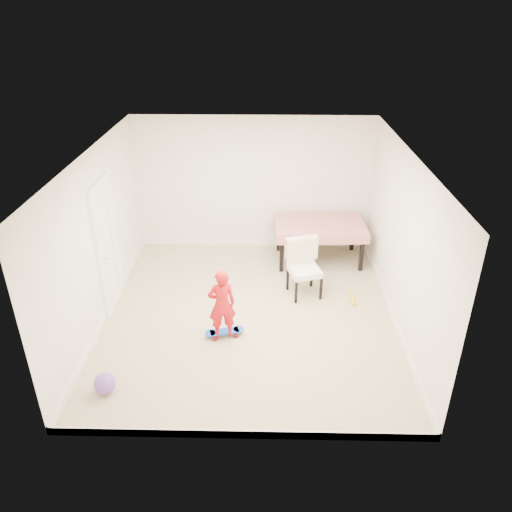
{
  "coord_description": "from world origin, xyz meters",
  "views": [
    {
      "loc": [
        0.25,
        -6.58,
        4.51
      ],
      "look_at": [
        0.1,
        0.2,
        0.95
      ],
      "focal_mm": 35.0,
      "sensor_mm": 36.0,
      "label": 1
    }
  ],
  "objects_px": {
    "dining_chair": "(305,269)",
    "dining_table": "(319,242)",
    "child": "(222,306)",
    "skateboard": "(225,333)",
    "balloon": "(105,384)"
  },
  "relations": [
    {
      "from": "dining_chair",
      "to": "skateboard",
      "type": "relative_size",
      "value": 1.67
    },
    {
      "from": "dining_chair",
      "to": "balloon",
      "type": "distance_m",
      "value": 3.62
    },
    {
      "from": "skateboard",
      "to": "balloon",
      "type": "bearing_deg",
      "value": -153.71
    },
    {
      "from": "dining_chair",
      "to": "dining_table",
      "type": "bearing_deg",
      "value": 57.82
    },
    {
      "from": "skateboard",
      "to": "balloon",
      "type": "distance_m",
      "value": 1.88
    },
    {
      "from": "skateboard",
      "to": "balloon",
      "type": "height_order",
      "value": "balloon"
    },
    {
      "from": "balloon",
      "to": "dining_chair",
      "type": "bearing_deg",
      "value": 42.01
    },
    {
      "from": "skateboard",
      "to": "child",
      "type": "height_order",
      "value": "child"
    },
    {
      "from": "dining_table",
      "to": "skateboard",
      "type": "height_order",
      "value": "dining_table"
    },
    {
      "from": "child",
      "to": "balloon",
      "type": "xyz_separation_m",
      "value": [
        -1.41,
        -1.17,
        -0.41
      ]
    },
    {
      "from": "dining_chair",
      "to": "balloon",
      "type": "height_order",
      "value": "dining_chair"
    },
    {
      "from": "dining_chair",
      "to": "skateboard",
      "type": "height_order",
      "value": "dining_chair"
    },
    {
      "from": "dining_table",
      "to": "dining_chair",
      "type": "relative_size",
      "value": 1.68
    },
    {
      "from": "dining_chair",
      "to": "balloon",
      "type": "bearing_deg",
      "value": -154.51
    },
    {
      "from": "dining_table",
      "to": "child",
      "type": "relative_size",
      "value": 1.49
    }
  ]
}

